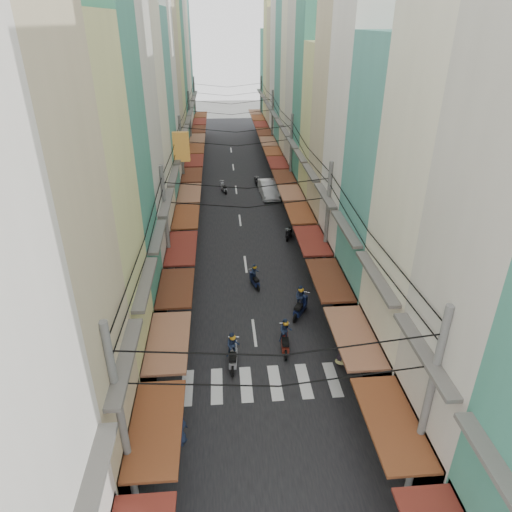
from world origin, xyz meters
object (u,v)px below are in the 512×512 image
bicycle (359,306)px  traffic_sign (362,316)px  white_car (269,196)px  market_umbrella (391,318)px

bicycle → traffic_sign: bearing=-175.9°
white_car → traffic_sign: bearing=-88.1°
bicycle → market_umbrella: bearing=-157.3°
white_car → market_umbrella: market_umbrella is taller
bicycle → market_umbrella: (0.14, -4.37, 2.19)m
white_car → traffic_sign: size_ratio=1.87×
bicycle → traffic_sign: 4.59m
white_car → market_umbrella: size_ratio=2.16×
market_umbrella → traffic_sign: (-1.32, 0.46, -0.10)m
bicycle → market_umbrella: size_ratio=0.59×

